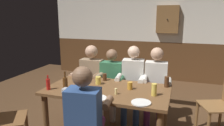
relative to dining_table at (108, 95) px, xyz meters
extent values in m
cube|color=silver|center=(0.00, 3.19, 1.16)|extent=(5.45, 0.12, 1.52)
cube|color=brown|center=(0.00, 3.19, -0.12)|extent=(5.45, 0.12, 1.04)
cube|color=brown|center=(0.00, 0.00, 0.08)|extent=(1.71, 0.93, 0.04)
cylinder|color=brown|center=(-0.78, -0.38, -0.29)|extent=(0.08, 0.08, 0.70)
cylinder|color=brown|center=(-0.78, 0.38, -0.29)|extent=(0.08, 0.08, 0.70)
cylinder|color=brown|center=(0.78, 0.38, -0.29)|extent=(0.08, 0.08, 0.70)
cube|color=#997F60|center=(-0.58, 0.76, 0.07)|extent=(0.40, 0.21, 0.51)
sphere|color=tan|center=(-0.58, 0.76, 0.47)|extent=(0.23, 0.23, 0.23)
cylinder|color=#AD1919|center=(-0.47, 0.62, -0.16)|extent=(0.14, 0.40, 0.13)
cylinder|color=#AD1919|center=(-0.69, 0.61, -0.16)|extent=(0.14, 0.40, 0.13)
cylinder|color=#AD1919|center=(-0.46, 0.42, -0.43)|extent=(0.10, 0.10, 0.42)
cylinder|color=#AD1919|center=(-0.68, 0.42, -0.43)|extent=(0.10, 0.10, 0.42)
cylinder|color=#997F60|center=(-0.34, 0.53, 0.10)|extent=(0.08, 0.28, 0.08)
cylinder|color=tan|center=(-0.81, 0.52, 0.10)|extent=(0.08, 0.28, 0.08)
cube|color=#33724C|center=(-0.19, 0.76, 0.06)|extent=(0.40, 0.22, 0.49)
sphere|color=brown|center=(-0.19, 0.76, 0.44)|extent=(0.20, 0.20, 0.20)
cylinder|color=silver|center=(-0.08, 0.63, -0.16)|extent=(0.15, 0.38, 0.13)
cylinder|color=silver|center=(-0.29, 0.62, -0.16)|extent=(0.15, 0.38, 0.13)
cylinder|color=silver|center=(-0.07, 0.45, -0.43)|extent=(0.10, 0.10, 0.42)
cylinder|color=silver|center=(-0.29, 0.44, -0.43)|extent=(0.10, 0.10, 0.42)
cylinder|color=#33724C|center=(0.04, 0.53, 0.09)|extent=(0.09, 0.28, 0.08)
cylinder|color=brown|center=(-0.41, 0.51, 0.09)|extent=(0.09, 0.28, 0.08)
cube|color=silver|center=(0.19, 0.76, 0.10)|extent=(0.38, 0.28, 0.56)
sphere|color=beige|center=(0.19, 0.76, 0.51)|extent=(0.20, 0.20, 0.20)
cylinder|color=#2D4C84|center=(0.31, 0.62, -0.16)|extent=(0.18, 0.43, 0.13)
cylinder|color=#2D4C84|center=(0.11, 0.60, -0.16)|extent=(0.18, 0.43, 0.13)
cylinder|color=#2D4C84|center=(0.33, 0.41, -0.43)|extent=(0.10, 0.10, 0.42)
cylinder|color=#2D4C84|center=(0.13, 0.39, -0.43)|extent=(0.10, 0.10, 0.42)
cylinder|color=silver|center=(0.43, 0.53, 0.13)|extent=(0.11, 0.29, 0.08)
cylinder|color=silver|center=(0.01, 0.48, 0.13)|extent=(0.11, 0.29, 0.08)
cube|color=silver|center=(0.58, 0.76, 0.09)|extent=(0.37, 0.23, 0.55)
sphere|color=tan|center=(0.58, 0.76, 0.50)|extent=(0.21, 0.21, 0.21)
cylinder|color=#6B2D66|center=(0.68, 0.64, -0.16)|extent=(0.15, 0.38, 0.13)
cylinder|color=#6B2D66|center=(0.49, 0.63, -0.16)|extent=(0.15, 0.38, 0.13)
cylinder|color=#6B2D66|center=(0.69, 0.45, -0.43)|extent=(0.10, 0.10, 0.42)
cylinder|color=#6B2D66|center=(0.50, 0.44, -0.43)|extent=(0.10, 0.10, 0.42)
cylinder|color=silver|center=(0.80, 0.53, 0.12)|extent=(0.10, 0.28, 0.08)
cylinder|color=silver|center=(0.38, 0.51, 0.12)|extent=(0.10, 0.28, 0.08)
cube|color=#2D4C84|center=(0.00, -0.76, 0.09)|extent=(0.38, 0.28, 0.53)
sphere|color=brown|center=(0.00, -0.76, 0.49)|extent=(0.22, 0.22, 0.22)
cylinder|color=#6B2D66|center=(-0.12, -0.64, -0.16)|extent=(0.18, 0.41, 0.13)
cylinder|color=#2D4C84|center=(-0.24, -0.53, 0.11)|extent=(0.11, 0.29, 0.08)
cylinder|color=brown|center=(0.17, -0.48, 0.11)|extent=(0.11, 0.29, 0.08)
cube|color=brown|center=(-1.10, -0.73, -0.19)|extent=(0.61, 0.61, 0.02)
cylinder|color=brown|center=(-1.04, -0.47, -0.42)|extent=(0.04, 0.04, 0.44)
cube|color=brown|center=(1.49, 0.56, -0.19)|extent=(0.57, 0.57, 0.02)
cylinder|color=brown|center=(1.25, 0.67, -0.42)|extent=(0.04, 0.04, 0.44)
cylinder|color=brown|center=(1.60, 0.81, -0.42)|extent=(0.04, 0.04, 0.44)
cylinder|color=#F9E08C|center=(0.18, -0.18, 0.14)|extent=(0.04, 0.04, 0.08)
cube|color=#B2B7BC|center=(-0.45, -0.31, 0.13)|extent=(0.14, 0.10, 0.05)
cylinder|color=white|center=(0.55, -0.35, 0.11)|extent=(0.23, 0.23, 0.01)
cylinder|color=white|center=(0.00, -0.40, 0.11)|extent=(0.25, 0.25, 0.01)
cylinder|color=red|center=(-0.76, -0.30, 0.18)|extent=(0.05, 0.05, 0.15)
cylinder|color=red|center=(-0.76, -0.30, 0.28)|extent=(0.02, 0.02, 0.05)
cylinder|color=#593314|center=(-0.55, -0.20, 0.18)|extent=(0.07, 0.07, 0.17)
cylinder|color=#593314|center=(-0.55, -0.20, 0.31)|extent=(0.02, 0.02, 0.09)
cylinder|color=#4C2D19|center=(-0.17, 0.34, 0.16)|extent=(0.06, 0.06, 0.11)
cylinder|color=#E5C64C|center=(-0.20, 0.14, 0.16)|extent=(0.08, 0.08, 0.11)
cylinder|color=#E5C64C|center=(0.65, -0.07, 0.18)|extent=(0.07, 0.07, 0.16)
cylinder|color=gold|center=(0.31, 0.07, 0.15)|extent=(0.07, 0.07, 0.10)
cylinder|color=#4C2D19|center=(0.78, 0.33, 0.18)|extent=(0.07, 0.07, 0.15)
cube|color=brown|center=(0.54, 3.06, 1.00)|extent=(0.56, 0.12, 0.70)
sphere|color=black|center=(0.54, 2.98, 1.00)|extent=(0.03, 0.03, 0.03)
camera|label=1|loc=(0.96, -2.65, 1.11)|focal=33.98mm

